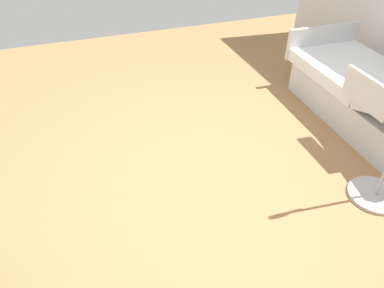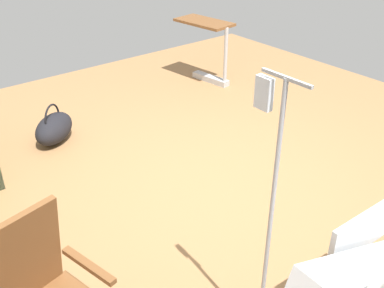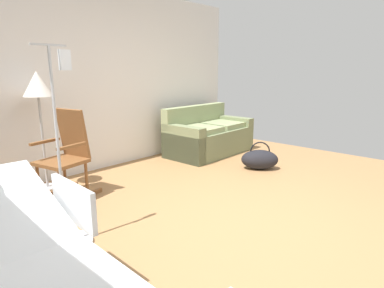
# 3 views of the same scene
# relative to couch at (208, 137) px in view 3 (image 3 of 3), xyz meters

# --- Properties ---
(ground_plane) EXTENTS (7.13, 7.13, 0.00)m
(ground_plane) POSITION_rel_couch_xyz_m (-1.93, -2.01, -0.31)
(ground_plane) COLOR #9E7247
(back_wall) EXTENTS (5.90, 0.10, 2.70)m
(back_wall) POSITION_rel_couch_xyz_m (-1.93, 0.66, 1.04)
(back_wall) COLOR white
(back_wall) RESTS_ON ground
(couch) EXTENTS (1.62, 0.88, 0.85)m
(couch) POSITION_rel_couch_xyz_m (0.00, 0.00, 0.00)
(couch) COLOR #737D57
(couch) RESTS_ON ground
(rocking_chair) EXTENTS (0.85, 0.63, 1.05)m
(rocking_chair) POSITION_rel_couch_xyz_m (-2.75, -0.12, 0.20)
(rocking_chair) COLOR brown
(rocking_chair) RESTS_ON ground
(floor_lamp) EXTENTS (0.34, 0.34, 1.48)m
(floor_lamp) POSITION_rel_couch_xyz_m (-2.82, 0.33, 0.92)
(floor_lamp) COLOR #B2B5BA
(floor_lamp) RESTS_ON ground
(duffel_bag) EXTENTS (0.60, 0.64, 0.43)m
(duffel_bag) POSITION_rel_couch_xyz_m (-0.23, -1.22, -0.15)
(duffel_bag) COLOR black
(duffel_bag) RESTS_ON ground
(iv_pole) EXTENTS (0.44, 0.44, 1.69)m
(iv_pole) POSITION_rel_couch_xyz_m (-3.31, -1.17, -0.06)
(iv_pole) COLOR #B2B5BA
(iv_pole) RESTS_ON ground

